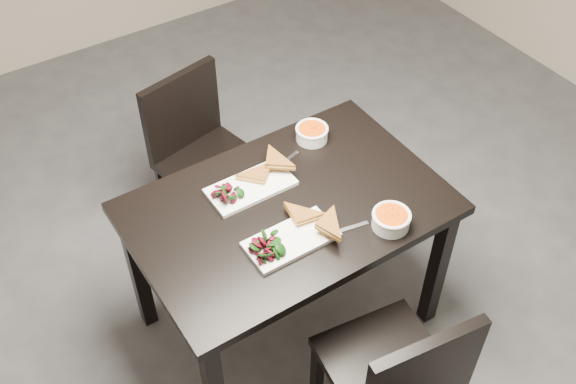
% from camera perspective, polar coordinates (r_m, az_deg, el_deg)
% --- Properties ---
extents(ground, '(5.00, 5.00, 0.00)m').
position_cam_1_polar(ground, '(3.26, -0.57, -8.27)').
color(ground, '#47474C').
rests_on(ground, ground).
extents(table, '(1.20, 0.80, 0.75)m').
position_cam_1_polar(table, '(2.66, -0.00, -2.57)').
color(table, black).
rests_on(table, ground).
extents(chair_near, '(0.47, 0.47, 0.85)m').
position_cam_1_polar(chair_near, '(2.48, 9.31, -14.96)').
color(chair_near, black).
rests_on(chair_near, ground).
extents(chair_far, '(0.50, 0.50, 0.85)m').
position_cam_1_polar(chair_far, '(3.25, -7.45, 3.68)').
color(chair_far, black).
rests_on(chair_far, ground).
extents(plate_near, '(0.34, 0.17, 0.02)m').
position_cam_1_polar(plate_near, '(2.45, 0.27, -4.05)').
color(plate_near, white).
rests_on(plate_near, table).
extents(sandwich_near, '(0.19, 0.15, 0.05)m').
position_cam_1_polar(sandwich_near, '(2.46, 1.35, -2.66)').
color(sandwich_near, '#AA6223').
rests_on(sandwich_near, plate_near).
extents(salad_near, '(0.11, 0.09, 0.05)m').
position_cam_1_polar(salad_near, '(2.40, -1.74, -4.54)').
color(salad_near, black).
rests_on(salad_near, plate_near).
extents(soup_bowl_near, '(0.15, 0.15, 0.07)m').
position_cam_1_polar(soup_bowl_near, '(2.51, 8.72, -2.27)').
color(soup_bowl_near, white).
rests_on(soup_bowl_near, table).
extents(cutlery_near, '(0.18, 0.05, 0.00)m').
position_cam_1_polar(cutlery_near, '(2.51, 4.94, -3.15)').
color(cutlery_near, silver).
rests_on(cutlery_near, table).
extents(plate_far, '(0.34, 0.17, 0.02)m').
position_cam_1_polar(plate_far, '(2.64, -3.16, 0.43)').
color(plate_far, white).
rests_on(plate_far, table).
extents(sandwich_far, '(0.21, 0.21, 0.06)m').
position_cam_1_polar(sandwich_far, '(2.63, -1.81, 1.34)').
color(sandwich_far, '#AA6223').
rests_on(sandwich_far, plate_far).
extents(salad_far, '(0.11, 0.10, 0.05)m').
position_cam_1_polar(salad_far, '(2.59, -5.09, 0.08)').
color(salad_far, black).
rests_on(salad_far, plate_far).
extents(soup_bowl_far, '(0.14, 0.14, 0.06)m').
position_cam_1_polar(soup_bowl_far, '(2.85, 2.03, 5.05)').
color(soup_bowl_far, white).
rests_on(soup_bowl_far, table).
extents(cutlery_far, '(0.18, 0.07, 0.00)m').
position_cam_1_polar(cutlery_far, '(2.75, -0.38, 2.49)').
color(cutlery_far, silver).
rests_on(cutlery_far, table).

